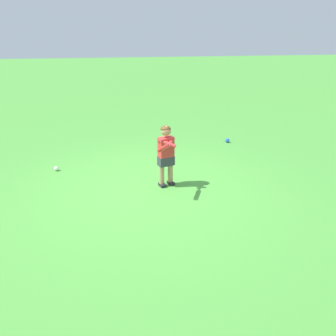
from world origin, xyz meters
name	(u,v)px	position (x,y,z in m)	size (l,w,h in m)	color
ground_plane	(147,191)	(0.00, 0.00, 0.00)	(40.00, 40.00, 0.00)	#479338
child_batter	(166,151)	(-0.35, -0.18, 0.65)	(0.36, 0.73, 1.08)	#232328
play_ball_behind_batter	(227,140)	(-2.03, -2.33, 0.05)	(0.10, 0.10, 0.10)	blue
play_ball_midfield	(56,169)	(1.67, -1.08, 0.04)	(0.09, 0.09, 0.09)	white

